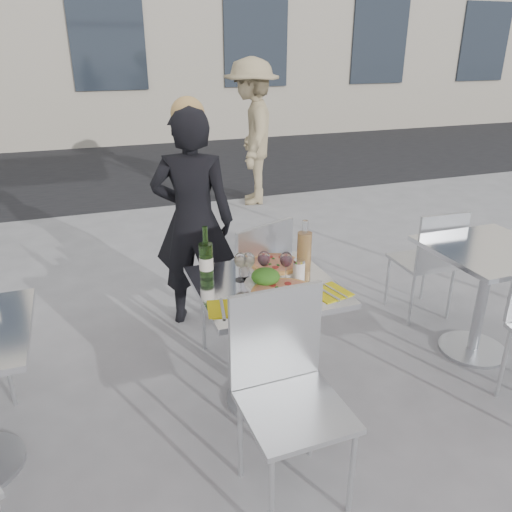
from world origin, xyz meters
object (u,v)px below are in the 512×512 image
object	(u,v)px
wineglass_white_a	(241,261)
wineglass_red_a	(264,260)
chair_far	(252,279)
pedestrian_b	(252,133)
chair_near	(286,380)
napkin_right	(330,292)
salad_plate	(266,278)
napkin_left	(226,308)
pizza_far	(276,265)
main_table	(265,319)
side_chair_rfar	(430,256)
wineglass_red_b	(286,260)
wine_bottle	(206,259)
pizza_near	(285,294)
wineglass_white_b	(249,261)
sugar_shaker	(299,269)
side_table_right	(486,279)
carafe	(304,250)
woman_diner	(193,221)

from	to	relation	value
wineglass_white_a	wineglass_red_a	bearing A→B (deg)	-9.66
chair_far	pedestrian_b	bearing A→B (deg)	-131.20
wineglass_red_a	wineglass_white_a	bearing A→B (deg)	170.34
chair_near	napkin_right	distance (m)	0.56
salad_plate	napkin_left	size ratio (longest dim) A/B	1.04
napkin_right	pedestrian_b	bearing A→B (deg)	63.49
chair_far	pizza_far	size ratio (longest dim) A/B	3.00
main_table	pedestrian_b	size ratio (longest dim) A/B	0.42
side_chair_rfar	pizza_far	xyz separation A→B (m)	(-1.34, -0.32, 0.26)
main_table	wineglass_red_b	bearing A→B (deg)	9.65
chair_far	wineglass_white_a	xyz separation A→B (m)	(-0.19, -0.35, 0.30)
pizza_far	side_chair_rfar	bearing A→B (deg)	13.48
wineglass_red_a	napkin_left	xyz separation A→B (m)	(-0.29, -0.26, -0.11)
wine_bottle	wineglass_red_b	world-z (taller)	wine_bottle
pizza_near	pizza_far	world-z (taller)	pizza_far
side_chair_rfar	wineglass_red_a	size ratio (longest dim) A/B	5.39
chair_near	wineglass_white_b	distance (m)	0.71
sugar_shaker	napkin_left	size ratio (longest dim) A/B	0.50
wineglass_red_b	napkin_right	size ratio (longest dim) A/B	0.73
sugar_shaker	wineglass_red_b	distance (m)	0.09
side_chair_rfar	pizza_far	distance (m)	1.40
wineglass_red_a	wineglass_red_b	xyz separation A→B (m)	(0.11, -0.05, 0.00)
wineglass_red_b	napkin_left	size ratio (longest dim) A/B	0.74
wineglass_white_a	wineglass_red_a	xyz separation A→B (m)	(0.12, -0.02, 0.00)
chair_far	napkin_left	distance (m)	0.75
chair_far	wineglass_white_b	xyz separation A→B (m)	(-0.15, -0.37, 0.30)
wineglass_red_a	wine_bottle	bearing A→B (deg)	161.30
pizza_far	wineglass_red_a	bearing A→B (deg)	-135.73
side_table_right	wineglass_white_a	world-z (taller)	wineglass_white_a
chair_near	carafe	size ratio (longest dim) A/B	3.28
carafe	wineglass_red_a	xyz separation A→B (m)	(-0.25, -0.03, -0.01)
side_table_right	chair_far	bearing A→B (deg)	162.51
wineglass_white_a	wineglass_red_b	world-z (taller)	same
chair_near	sugar_shaker	distance (m)	0.69
wineglass_red_b	napkin_right	distance (m)	0.29
pizza_near	side_table_right	bearing A→B (deg)	6.05
woman_diner	wineglass_white_a	xyz separation A→B (m)	(0.03, -0.95, 0.08)
side_table_right	pizza_far	world-z (taller)	pizza_far
pedestrian_b	carafe	size ratio (longest dim) A/B	6.18
main_table	woman_diner	bearing A→B (deg)	97.74
main_table	wineglass_white_a	xyz separation A→B (m)	(-0.11, 0.09, 0.32)
side_table_right	pizza_near	distance (m)	1.48
woman_diner	pizza_far	size ratio (longest dim) A/B	4.93
chair_far	side_chair_rfar	distance (m)	1.39
chair_far	side_chair_rfar	bearing A→B (deg)	160.43
sugar_shaker	pedestrian_b	bearing A→B (deg)	74.28
pizza_near	pizza_far	xyz separation A→B (m)	(0.09, 0.34, 0.00)
pedestrian_b	wineglass_red_b	distance (m)	3.96
side_table_right	carafe	xyz separation A→B (m)	(-1.24, 0.10, 0.33)
salad_plate	sugar_shaker	xyz separation A→B (m)	(0.19, 0.01, 0.02)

